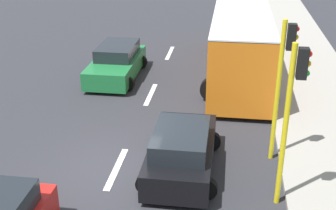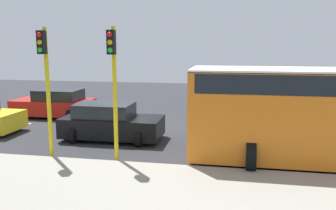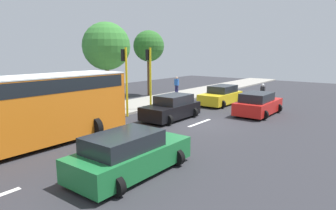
{
  "view_description": "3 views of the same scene",
  "coord_description": "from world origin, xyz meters",
  "px_view_note": "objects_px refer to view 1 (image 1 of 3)",
  "views": [
    {
      "loc": [
        3.23,
        -11.38,
        7.38
      ],
      "look_at": [
        1.45,
        1.08,
        1.77
      ],
      "focal_mm": 47.57,
      "sensor_mm": 36.0,
      "label": 1
    },
    {
      "loc": [
        15.46,
        5.06,
        3.91
      ],
      "look_at": [
        0.4,
        2.3,
        1.26
      ],
      "focal_mm": 37.07,
      "sensor_mm": 36.0,
      "label": 2
    },
    {
      "loc": [
        -8.94,
        14.85,
        4.22
      ],
      "look_at": [
        1.13,
        1.65,
        1.21
      ],
      "focal_mm": 31.56,
      "sensor_mm": 36.0,
      "label": 3
    }
  ],
  "objects_px": {
    "traffic_light_midblock": "(292,104)",
    "traffic_light_corner": "(283,72)",
    "car_green": "(117,63)",
    "city_bus": "(241,36)",
    "car_black": "(182,151)"
  },
  "relations": [
    {
      "from": "traffic_light_midblock",
      "to": "traffic_light_corner",
      "type": "bearing_deg",
      "value": 90.0
    },
    {
      "from": "car_green",
      "to": "traffic_light_midblock",
      "type": "xyz_separation_m",
      "value": [
        6.8,
        -8.93,
        2.22
      ]
    },
    {
      "from": "city_bus",
      "to": "traffic_light_midblock",
      "type": "relative_size",
      "value": 2.44
    },
    {
      "from": "city_bus",
      "to": "traffic_light_midblock",
      "type": "distance_m",
      "value": 10.4
    },
    {
      "from": "car_green",
      "to": "car_black",
      "type": "bearing_deg",
      "value": -62.99
    },
    {
      "from": "traffic_light_midblock",
      "to": "car_green",
      "type": "bearing_deg",
      "value": 127.27
    },
    {
      "from": "car_green",
      "to": "city_bus",
      "type": "bearing_deg",
      "value": 13.33
    },
    {
      "from": "car_green",
      "to": "car_black",
      "type": "relative_size",
      "value": 1.11
    },
    {
      "from": "traffic_light_corner",
      "to": "traffic_light_midblock",
      "type": "distance_m",
      "value": 2.37
    },
    {
      "from": "city_bus",
      "to": "traffic_light_corner",
      "type": "height_order",
      "value": "traffic_light_corner"
    },
    {
      "from": "car_black",
      "to": "car_green",
      "type": "bearing_deg",
      "value": 117.01
    },
    {
      "from": "car_green",
      "to": "car_black",
      "type": "xyz_separation_m",
      "value": [
        3.95,
        -7.74,
        -0.0
      ]
    },
    {
      "from": "car_black",
      "to": "traffic_light_midblock",
      "type": "height_order",
      "value": "traffic_light_midblock"
    },
    {
      "from": "car_black",
      "to": "traffic_light_corner",
      "type": "xyz_separation_m",
      "value": [
        2.85,
        1.18,
        2.22
      ]
    },
    {
      "from": "car_green",
      "to": "city_bus",
      "type": "height_order",
      "value": "city_bus"
    }
  ]
}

